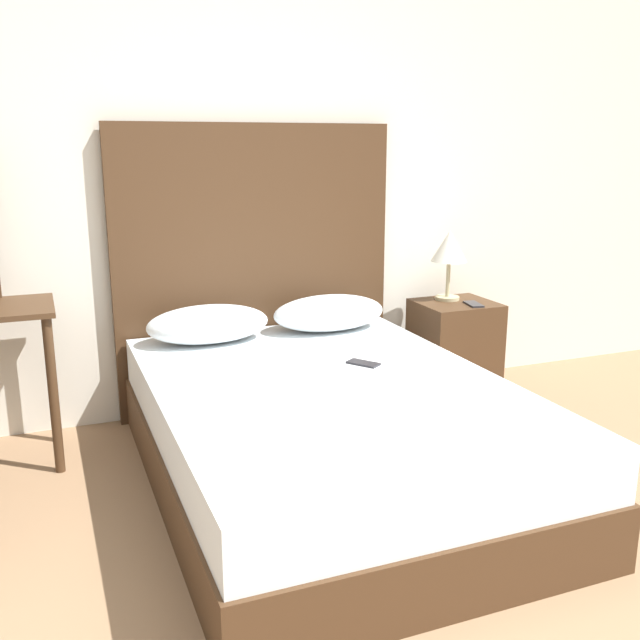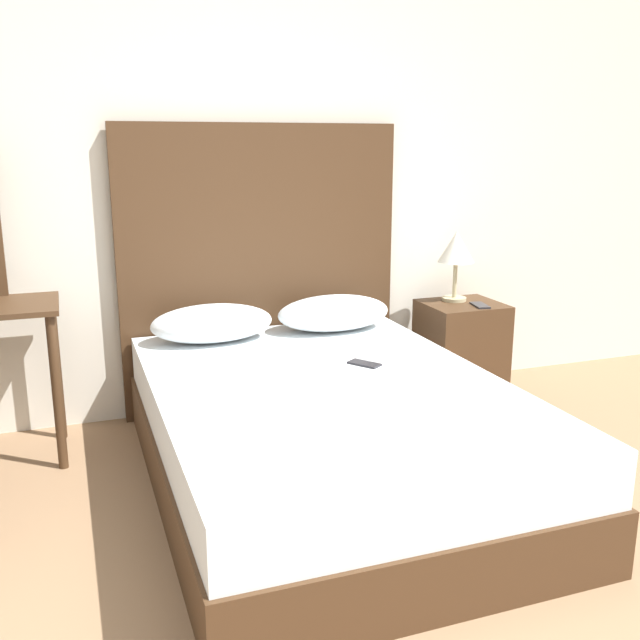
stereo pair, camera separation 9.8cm
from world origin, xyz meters
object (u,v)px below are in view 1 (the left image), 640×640
(nightstand, at_px, (454,350))
(bed, at_px, (329,434))
(phone_on_bed, at_px, (363,363))
(table_lamp, at_px, (449,249))
(phone_on_nightstand, at_px, (473,304))

(nightstand, bearing_deg, bed, -145.43)
(bed, xyz_separation_m, nightstand, (1.12, 0.77, 0.05))
(phone_on_bed, bearing_deg, bed, -144.78)
(bed, relative_size, phone_on_bed, 12.65)
(phone_on_bed, bearing_deg, table_lamp, 38.18)
(phone_on_nightstand, bearing_deg, nightstand, 117.53)
(bed, distance_m, phone_on_nightstand, 1.39)
(phone_on_bed, xyz_separation_m, phone_on_nightstand, (0.92, 0.50, 0.10))
(phone_on_bed, height_order, nightstand, nightstand)
(nightstand, relative_size, phone_on_nightstand, 3.58)
(bed, bearing_deg, phone_on_bed, 35.22)
(phone_on_nightstand, bearing_deg, bed, -150.18)
(nightstand, bearing_deg, phone_on_bed, -145.61)
(table_lamp, bearing_deg, phone_on_bed, -141.82)
(bed, distance_m, nightstand, 1.36)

